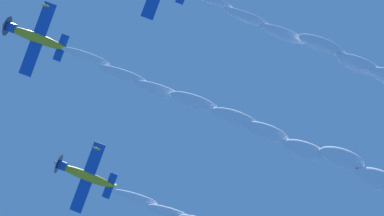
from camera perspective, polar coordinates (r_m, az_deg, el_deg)
airplane_lead at (r=78.53m, az=-14.25°, el=6.33°), size 8.40×9.22×3.57m
airplane_right_wingman at (r=80.74m, az=-9.83°, el=-6.10°), size 8.38×9.27×3.50m
smoke_trail_lead at (r=76.28m, az=10.26°, el=-3.64°), size 47.93×14.29×7.80m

